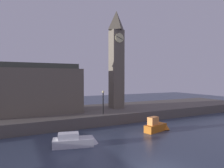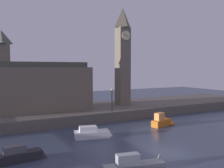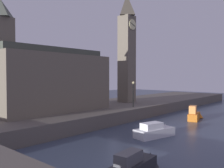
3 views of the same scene
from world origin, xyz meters
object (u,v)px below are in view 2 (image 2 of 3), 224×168
streetlamp (112,97)px  boat_barge_dark (23,155)px  parliament_hall (41,86)px  boat_cruiser_grey (138,164)px  boat_patrol_orange (163,121)px  boat_ferry_white (95,133)px  clock_tower (123,55)px

streetlamp → boat_barge_dark: (-14.56, -10.88, -3.14)m
parliament_hall → boat_cruiser_grey: (2.62, -22.73, -4.80)m
boat_patrol_orange → boat_ferry_white: (-10.65, -0.74, -0.12)m
clock_tower → boat_cruiser_grey: (-11.48, -21.85, -9.83)m
boat_patrol_orange → boat_ferry_white: bearing=-176.0°
clock_tower → boat_ferry_white: 18.78m
parliament_hall → boat_patrol_orange: 19.00m
streetlamp → boat_patrol_orange: bearing=-54.7°
boat_patrol_orange → boat_barge_dark: size_ratio=0.95×
parliament_hall → boat_cruiser_grey: size_ratio=2.47×
clock_tower → parliament_hall: size_ratio=1.23×
parliament_hall → boat_patrol_orange: (13.97, -12.03, -4.60)m
boat_ferry_white → streetlamp: bearing=49.7°
clock_tower → boat_barge_dark: bearing=-141.0°
boat_cruiser_grey → boat_patrol_orange: bearing=43.3°
streetlamp → boat_cruiser_grey: streetlamp is taller
boat_cruiser_grey → boat_barge_dark: bearing=141.1°
parliament_hall → boat_barge_dark: size_ratio=3.26×
streetlamp → boat_cruiser_grey: bearing=-111.6°
boat_patrol_orange → boat_ferry_white: size_ratio=0.82×
clock_tower → boat_ferry_white: size_ratio=3.45×
parliament_hall → boat_barge_dark: bearing=-107.3°
clock_tower → streetlamp: bearing=-134.8°
parliament_hall → boat_barge_dark: parliament_hall is taller
streetlamp → boat_barge_dark: 18.44m
clock_tower → boat_patrol_orange: 14.74m
clock_tower → streetlamp: 9.37m
clock_tower → boat_patrol_orange: (-0.13, -11.16, -9.63)m
parliament_hall → boat_ferry_white: parliament_hall is taller
boat_patrol_orange → boat_cruiser_grey: bearing=-136.7°
boat_patrol_orange → boat_ferry_white: boat_patrol_orange is taller
parliament_hall → boat_cruiser_grey: bearing=-83.4°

